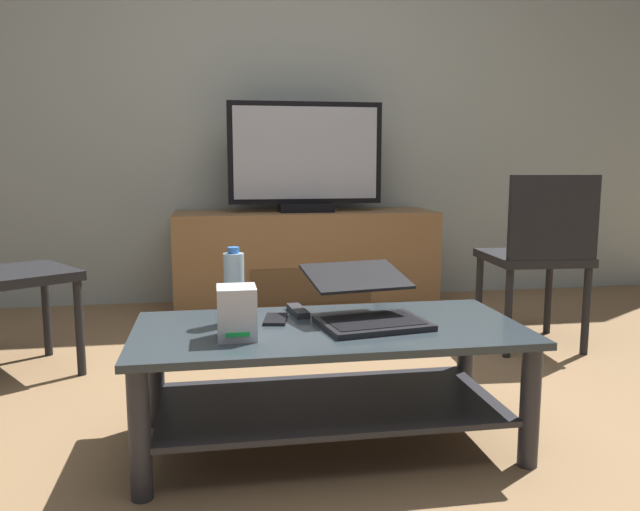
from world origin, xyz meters
The scene contains 11 objects.
ground_plane centered at (0.00, 0.00, 0.00)m, with size 7.68×7.68×0.00m, color olive.
back_wall centered at (0.00, 2.30, 1.40)m, with size 6.40×0.12×2.80m, color #A8B2A8.
coffee_table centered at (-0.09, 0.03, 0.27)m, with size 1.22×0.58×0.39m.
media_cabinet centered at (0.12, 1.98, 0.30)m, with size 1.60×0.50×0.60m.
television centered at (0.12, 1.96, 0.92)m, with size 0.94×0.20×0.66m.
dining_chair centered at (1.09, 0.89, 0.49)m, with size 0.47×0.47×0.85m.
laptop centered at (0.03, 0.06, 0.45)m, with size 0.38×0.43×0.17m.
router_box centered at (-0.38, -0.06, 0.47)m, with size 0.11×0.12×0.15m.
water_bottle_near centered at (-0.38, 0.12, 0.51)m, with size 0.07×0.07×0.25m.
cell_phone centered at (-0.25, 0.13, 0.40)m, with size 0.07×0.14×0.01m, color black.
tv_remote centered at (-0.17, 0.21, 0.40)m, with size 0.04×0.16×0.02m, color #2D2D30.
Camera 1 is at (-0.44, -1.87, 0.91)m, focal length 35.36 mm.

